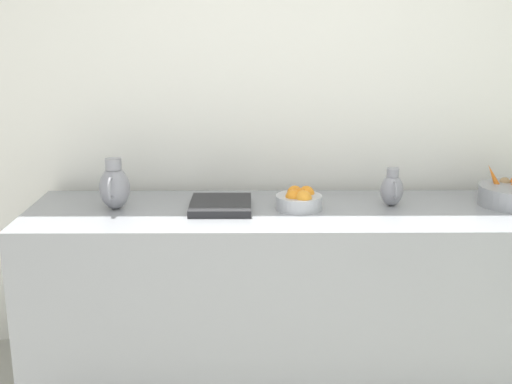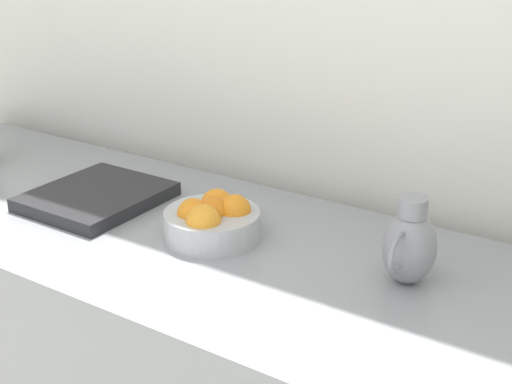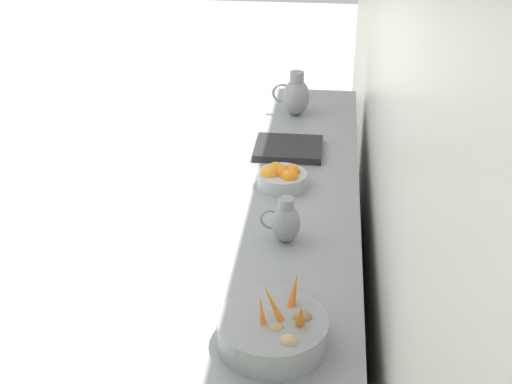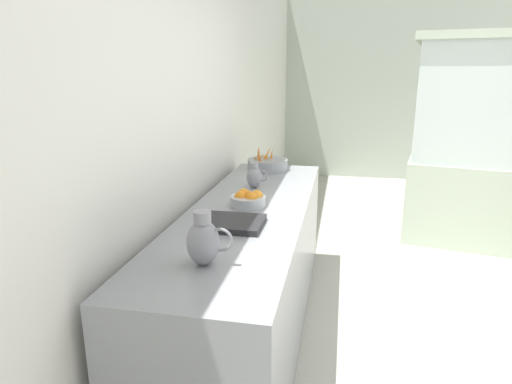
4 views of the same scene
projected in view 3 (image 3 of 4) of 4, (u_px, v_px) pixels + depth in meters
ground_plane at (9, 320)px, 3.75m from camera, size 15.93×15.93×0.00m
tile_wall_left at (405, 113)px, 2.40m from camera, size 0.10×8.94×3.00m
prep_counter at (278, 269)px, 3.37m from camera, size 0.73×2.67×0.93m
vegetable_colander at (274, 331)px, 2.16m from camera, size 0.35×0.35×0.22m
orange_bowl at (282, 177)px, 3.13m from camera, size 0.23×0.23×0.11m
metal_pitcher_tall at (296, 96)px, 3.89m from camera, size 0.21×0.15×0.25m
metal_pitcher_short at (286, 222)px, 2.69m from camera, size 0.16×0.11×0.19m
counter_sink_basin at (289, 148)px, 3.48m from camera, size 0.34×0.30×0.04m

